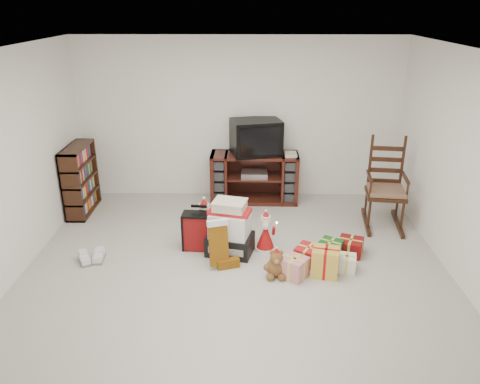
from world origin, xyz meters
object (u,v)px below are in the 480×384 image
tv_stand (254,178)px  sneaker_pair (92,258)px  rocking_chair (384,194)px  red_suitcase (199,231)px  gift_pile (230,231)px  mrs_claus_figurine (205,225)px  santa_figurine (265,235)px  crt_television (256,137)px  bookshelf (81,181)px  gift_cluster (327,256)px  teddy_bear (276,265)px

tv_stand → sneaker_pair: tv_stand is taller
rocking_chair → red_suitcase: rocking_chair is taller
gift_pile → mrs_claus_figurine: 0.45m
santa_figurine → mrs_claus_figurine: mrs_claus_figurine is taller
crt_television → tv_stand: bearing=-170.2°
santa_figurine → sneaker_pair: size_ratio=1.55×
rocking_chair → mrs_claus_figurine: size_ratio=2.08×
tv_stand → red_suitcase: size_ratio=2.35×
rocking_chair → santa_figurine: bearing=-147.4°
crt_television → bookshelf: bearing=176.2°
tv_stand → red_suitcase: bearing=-113.6°
rocking_chair → gift_pile: size_ratio=1.86×
rocking_chair → santa_figurine: rocking_chair is taller
rocking_chair → sneaker_pair: (-3.81, -1.13, -0.40)m
bookshelf → rocking_chair: (4.38, -0.34, -0.05)m
bookshelf → gift_cluster: bearing=-24.2°
bookshelf → gift_pile: bearing=-28.8°
tv_stand → rocking_chair: bearing=-22.4°
gift_pile → santa_figurine: bearing=25.8°
tv_stand → rocking_chair: (1.81, -0.78, 0.06)m
gift_pile → teddy_bear: 0.78m
tv_stand → bookshelf: bookshelf is taller
gift_pile → santa_figurine: (0.45, 0.09, -0.10)m
crt_television → mrs_claus_figurine: bearing=-129.7°
bookshelf → santa_figurine: bearing=-23.0°
gift_cluster → santa_figurine: bearing=151.4°
tv_stand → crt_television: (0.02, 0.01, 0.65)m
rocking_chair → crt_television: size_ratio=1.58×
santa_figurine → crt_television: crt_television is taller
bookshelf → gift_pile: 2.58m
gift_pile → red_suitcase: 0.42m
gift_cluster → mrs_claus_figurine: bearing=158.7°
tv_stand → teddy_bear: bearing=-83.3°
tv_stand → teddy_bear: size_ratio=4.08×
bookshelf → santa_figurine: size_ratio=1.87×
teddy_bear → tv_stand: bearing=95.7°
teddy_bear → santa_figurine: size_ratio=0.61×
red_suitcase → santa_figurine: bearing=3.6°
tv_stand → gift_cluster: (0.84, -1.98, -0.26)m
tv_stand → gift_pile: 1.71m
gift_pile → teddy_bear: (0.55, -0.53, -0.16)m
bookshelf → mrs_claus_figurine: size_ratio=1.63×
sneaker_pair → rocking_chair: bearing=-3.4°
rocking_chair → gift_pile: (-2.13, -0.90, -0.14)m
rocking_chair → gift_pile: rocking_chair is taller
rocking_chair → santa_figurine: size_ratio=2.38×
red_suitcase → mrs_claus_figurine: (0.06, 0.19, -0.01)m
rocking_chair → gift_pile: bearing=-150.1°
santa_figurine → sneaker_pair: 2.16m
rocking_chair → crt_television: bearing=163.2°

